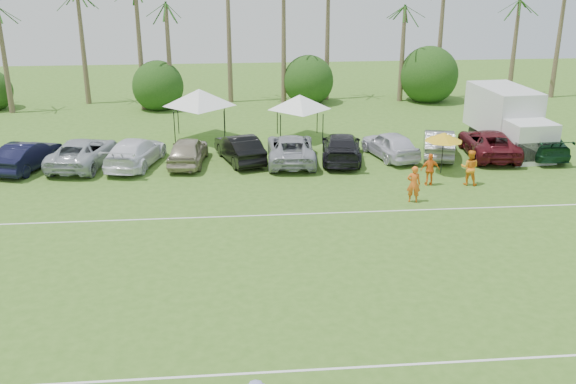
{
  "coord_description": "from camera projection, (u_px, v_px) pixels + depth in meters",
  "views": [
    {
      "loc": [
        -0.4,
        -13.56,
        11.26
      ],
      "look_at": [
        2.0,
        12.7,
        1.6
      ],
      "focal_mm": 40.0,
      "sensor_mm": 36.0,
      "label": 1
    }
  ],
  "objects": [
    {
      "name": "palm_tree_4",
      "position": [
        180.0,
        10.0,
        49.2
      ],
      "size": [
        2.4,
        2.4,
        8.9
      ],
      "color": "brown",
      "rests_on": "ground"
    },
    {
      "name": "bush_tree_2",
      "position": [
        307.0,
        79.0,
        52.95
      ],
      "size": [
        4.0,
        4.0,
        4.0
      ],
      "color": "brown",
      "rests_on": "ground"
    },
    {
      "name": "parked_car_2",
      "position": [
        83.0,
        152.0,
        36.59
      ],
      "size": [
        3.59,
        6.15,
        1.61
      ],
      "primitive_type": "imported",
      "rotation": [
        0.0,
        0.0,
        2.98
      ],
      "color": "#ACB2B8",
      "rests_on": "ground"
    },
    {
      "name": "parked_car_9",
      "position": [
        439.0,
        143.0,
        38.42
      ],
      "size": [
        2.98,
        5.16,
        1.61
      ],
      "primitive_type": "imported",
      "rotation": [
        0.0,
        0.0,
        2.86
      ],
      "color": "slate",
      "rests_on": "ground"
    },
    {
      "name": "parked_car_3",
      "position": [
        135.0,
        152.0,
        36.61
      ],
      "size": [
        3.46,
        5.91,
        1.61
      ],
      "primitive_type": "imported",
      "rotation": [
        0.0,
        0.0,
        2.91
      ],
      "color": "white",
      "rests_on": "ground"
    },
    {
      "name": "parked_car_1",
      "position": [
        27.0,
        156.0,
        35.99
      ],
      "size": [
        2.99,
        5.16,
        1.61
      ],
      "primitive_type": "imported",
      "rotation": [
        0.0,
        0.0,
        2.86
      ],
      "color": "black",
      "rests_on": "ground"
    },
    {
      "name": "palm_tree_8",
      "position": [
        397.0,
        8.0,
        50.66
      ],
      "size": [
        2.4,
        2.4,
        8.9
      ],
      "color": "brown",
      "rests_on": "ground"
    },
    {
      "name": "canopy_tent_left",
      "position": [
        199.0,
        89.0,
        41.14
      ],
      "size": [
        4.79,
        4.79,
        3.88
      ],
      "color": "black",
      "rests_on": "ground"
    },
    {
      "name": "sideline_player_c",
      "position": [
        430.0,
        170.0,
        33.44
      ],
      "size": [
        1.01,
        0.44,
        1.71
      ],
      "primitive_type": "imported",
      "rotation": [
        0.0,
        0.0,
        3.12
      ],
      "color": "orange",
      "rests_on": "ground"
    },
    {
      "name": "sideline_player_b",
      "position": [
        470.0,
        168.0,
        33.49
      ],
      "size": [
        1.12,
        1.0,
        1.89
      ],
      "primitive_type": "imported",
      "rotation": [
        0.0,
        0.0,
        2.76
      ],
      "color": "orange",
      "rests_on": "ground"
    },
    {
      "name": "bush_tree_3",
      "position": [
        425.0,
        77.0,
        53.8
      ],
      "size": [
        4.0,
        4.0,
        4.0
      ],
      "color": "brown",
      "rests_on": "ground"
    },
    {
      "name": "box_truck",
      "position": [
        509.0,
        118.0,
        39.52
      ],
      "size": [
        3.22,
        7.33,
        3.68
      ],
      "rotation": [
        0.0,
        0.0,
        0.08
      ],
      "color": "silver",
      "rests_on": "ground"
    },
    {
      "name": "parked_car_11",
      "position": [
        537.0,
        142.0,
        38.59
      ],
      "size": [
        2.45,
        5.62,
        1.61
      ],
      "primitive_type": "imported",
      "rotation": [
        0.0,
        0.0,
        3.11
      ],
      "color": "#11321B",
      "rests_on": "ground"
    },
    {
      "name": "bush_tree_1",
      "position": [
        160.0,
        82.0,
        51.92
      ],
      "size": [
        4.0,
        4.0,
        4.0
      ],
      "color": "brown",
      "rests_on": "ground"
    },
    {
      "name": "parked_car_6",
      "position": [
        291.0,
        149.0,
        37.31
      ],
      "size": [
        2.96,
        5.91,
        1.61
      ],
      "primitive_type": "imported",
      "rotation": [
        0.0,
        0.0,
        3.09
      ],
      "color": "#9D9FA7",
      "rests_on": "ground"
    },
    {
      "name": "market_umbrella",
      "position": [
        444.0,
        137.0,
        34.88
      ],
      "size": [
        2.09,
        2.09,
        2.32
      ],
      "color": "black",
      "rests_on": "ground"
    },
    {
      "name": "parked_car_10",
      "position": [
        489.0,
        143.0,
        38.4
      ],
      "size": [
        3.28,
        6.04,
        1.61
      ],
      "primitive_type": "imported",
      "rotation": [
        0.0,
        0.0,
        3.03
      ],
      "color": "#57131B",
      "rests_on": "ground"
    },
    {
      "name": "parked_car_7",
      "position": [
        341.0,
        147.0,
        37.59
      ],
      "size": [
        3.06,
        5.82,
        1.61
      ],
      "primitive_type": "imported",
      "rotation": [
        0.0,
        0.0,
        2.99
      ],
      "color": "black",
      "rests_on": "ground"
    },
    {
      "name": "field_lines",
      "position": [
        246.0,
        276.0,
        24.07
      ],
      "size": [
        80.0,
        12.1,
        0.01
      ],
      "color": "white",
      "rests_on": "ground"
    },
    {
      "name": "parked_car_5",
      "position": [
        240.0,
        148.0,
        37.38
      ],
      "size": [
        3.07,
        5.17,
        1.61
      ],
      "primitive_type": "imported",
      "rotation": [
        0.0,
        0.0,
        3.44
      ],
      "color": "black",
      "rests_on": "ground"
    },
    {
      "name": "sideline_player_a",
      "position": [
        414.0,
        184.0,
        31.11
      ],
      "size": [
        0.74,
        0.56,
        1.84
      ],
      "primitive_type": "imported",
      "rotation": [
        0.0,
        0.0,
        2.94
      ],
      "color": "orange",
      "rests_on": "ground"
    },
    {
      "name": "canopy_tent_right",
      "position": [
        300.0,
        95.0,
        41.45
      ],
      "size": [
        4.2,
        4.2,
        3.41
      ],
      "color": "black",
      "rests_on": "ground"
    },
    {
      "name": "parked_car_4",
      "position": [
        188.0,
        151.0,
        36.86
      ],
      "size": [
        2.4,
        4.9,
        1.61
      ],
      "primitive_type": "imported",
      "rotation": [
        0.0,
        0.0,
        3.03
      ],
      "color": "tan",
      "rests_on": "ground"
    },
    {
      "name": "parked_car_8",
      "position": [
        390.0,
        145.0,
        38.09
      ],
      "size": [
        3.02,
        5.04,
        1.61
      ],
      "primitive_type": "imported",
      "rotation": [
        0.0,
        0.0,
        3.39
      ],
      "color": "silver",
      "rests_on": "ground"
    }
  ]
}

